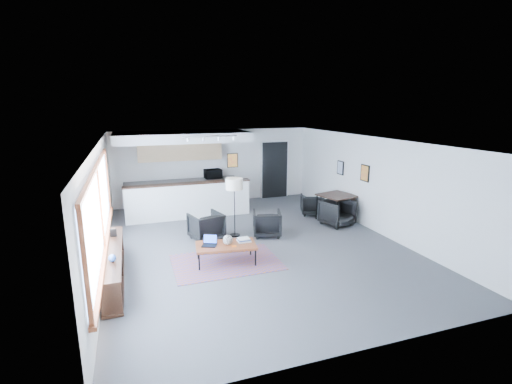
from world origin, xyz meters
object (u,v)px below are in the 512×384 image
object	(u,v)px
coffee_table	(226,246)
dining_chair_far	(312,205)
laptop	(210,242)
ceramic_pot	(228,240)
armchair_left	(206,225)
floor_lamp	(234,186)
microwave	(213,173)
dining_chair_near	(337,214)
armchair_right	(267,222)
dining_table	(337,197)
book_stack	(244,240)

from	to	relation	value
coffee_table	dining_chair_far	bearing A→B (deg)	45.77
laptop	ceramic_pot	world-z (taller)	laptop
armchair_left	dining_chair_far	size ratio (longest dim) A/B	1.31
laptop	floor_lamp	size ratio (longest dim) A/B	0.25
microwave	dining_chair_near	bearing A→B (deg)	-56.43
armchair_right	dining_chair_far	size ratio (longest dim) A/B	1.24
dining_table	dining_chair_near	bearing A→B (deg)	-118.12
coffee_table	ceramic_pot	world-z (taller)	ceramic_pot
laptop	ceramic_pot	distance (m)	0.40
book_stack	dining_table	distance (m)	4.03
floor_lamp	dining_chair_near	distance (m)	3.25
laptop	dining_table	world-z (taller)	dining_table
coffee_table	book_stack	distance (m)	0.44
ceramic_pot	armchair_right	xyz separation A→B (m)	(1.45, 1.40, -0.17)
dining_chair_near	laptop	bearing A→B (deg)	-175.96
book_stack	dining_chair_far	distance (m)	4.17
book_stack	floor_lamp	distance (m)	1.84
laptop	armchair_right	bearing A→B (deg)	59.88
microwave	armchair_left	bearing A→B (deg)	-111.52
ceramic_pot	floor_lamp	distance (m)	1.95
armchair_left	dining_table	bearing A→B (deg)	169.91
dining_chair_near	microwave	size ratio (longest dim) A/B	1.22
dining_table	microwave	distance (m)	4.42
ceramic_pot	dining_table	distance (m)	4.40
armchair_left	dining_chair_near	xyz separation A→B (m)	(3.87, -0.06, -0.04)
armchair_left	ceramic_pot	bearing A→B (deg)	80.63
ceramic_pot	armchair_right	distance (m)	2.02
coffee_table	dining_chair_far	distance (m)	4.52
armchair_right	coffee_table	bearing A→B (deg)	59.34
laptop	microwave	xyz separation A→B (m)	(1.19, 4.96, 0.63)
coffee_table	dining_chair_far	xyz separation A→B (m)	(3.57, 2.78, -0.10)
coffee_table	laptop	xyz separation A→B (m)	(-0.34, 0.09, 0.10)
book_stack	dining_chair_near	xyz separation A→B (m)	(3.32, 1.49, -0.12)
armchair_right	floor_lamp	xyz separation A→B (m)	(-0.83, 0.25, 1.00)
armchair_left	armchair_right	size ratio (longest dim) A/B	1.06
book_stack	coffee_table	bearing A→B (deg)	-175.00
laptop	armchair_left	xyz separation A→B (m)	(0.22, 1.51, -0.10)
book_stack	microwave	distance (m)	5.07
laptop	dining_chair_near	size ratio (longest dim) A/B	0.56
coffee_table	dining_chair_far	world-z (taller)	dining_chair_far
ceramic_pot	dining_chair_far	distance (m)	4.51
laptop	dining_chair_far	xyz separation A→B (m)	(3.91, 2.69, -0.19)
dining_chair_near	coffee_table	bearing A→B (deg)	-173.18
ceramic_pot	floor_lamp	size ratio (longest dim) A/B	0.14
armchair_left	coffee_table	bearing A→B (deg)	79.39
coffee_table	dining_table	size ratio (longest dim) A/B	1.20
ceramic_pot	armchair_right	bearing A→B (deg)	43.91
coffee_table	dining_chair_far	size ratio (longest dim) A/B	2.33
ceramic_pot	dining_chair_far	xyz separation A→B (m)	(3.53, 2.80, -0.24)
armchair_left	dining_table	world-z (taller)	dining_table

